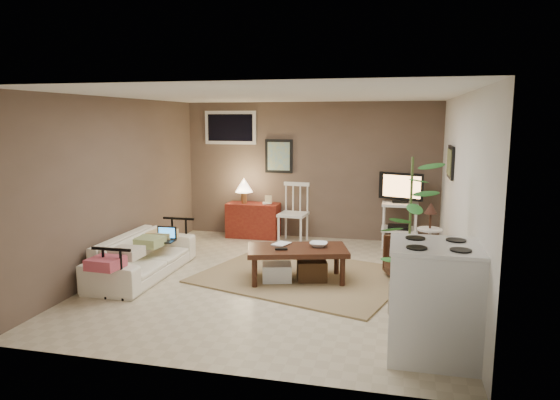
% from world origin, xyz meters
% --- Properties ---
extents(floor, '(5.00, 5.00, 0.00)m').
position_xyz_m(floor, '(0.00, 0.00, 0.00)').
color(floor, '#C1B293').
rests_on(floor, ground).
extents(art_back, '(0.50, 0.03, 0.60)m').
position_xyz_m(art_back, '(-0.55, 2.48, 1.45)').
color(art_back, black).
extents(art_right, '(0.03, 0.60, 0.45)m').
position_xyz_m(art_right, '(2.23, 1.05, 1.52)').
color(art_right, black).
extents(window, '(0.96, 0.03, 0.60)m').
position_xyz_m(window, '(-1.45, 2.48, 1.95)').
color(window, white).
extents(rug, '(3.05, 2.71, 0.02)m').
position_xyz_m(rug, '(0.32, 0.22, 0.01)').
color(rug, '#907F53').
rests_on(rug, floor).
extents(coffee_table, '(1.41, 0.98, 0.49)m').
position_xyz_m(coffee_table, '(0.28, -0.01, 0.27)').
color(coffee_table, '#3B1910').
rests_on(coffee_table, floor).
extents(sofa, '(0.55, 1.88, 0.74)m').
position_xyz_m(sofa, '(-1.80, -0.23, 0.37)').
color(sofa, white).
rests_on(sofa, floor).
extents(sofa_pillows, '(0.36, 1.79, 0.13)m').
position_xyz_m(sofa_pillows, '(-1.75, -0.45, 0.45)').
color(sofa_pillows, beige).
rests_on(sofa_pillows, sofa).
extents(sofa_end_rails, '(0.51, 1.88, 0.63)m').
position_xyz_m(sofa_end_rails, '(-1.69, -0.23, 0.32)').
color(sofa_end_rails, black).
rests_on(sofa_end_rails, floor).
extents(laptop, '(0.29, 0.21, 0.20)m').
position_xyz_m(laptop, '(-1.62, 0.09, 0.48)').
color(laptop, black).
rests_on(laptop, sofa).
extents(red_console, '(0.93, 0.41, 1.07)m').
position_xyz_m(red_console, '(-0.99, 2.25, 0.37)').
color(red_console, maroon).
rests_on(red_console, floor).
extents(spindle_chair, '(0.50, 0.50, 1.02)m').
position_xyz_m(spindle_chair, '(-0.20, 2.11, 0.48)').
color(spindle_chair, white).
rests_on(spindle_chair, floor).
extents(tv_stand, '(0.71, 0.48, 1.24)m').
position_xyz_m(tv_stand, '(1.58, 2.15, 0.66)').
color(tv_stand, white).
rests_on(tv_stand, floor).
extents(side_table, '(0.35, 0.35, 0.94)m').
position_xyz_m(side_table, '(2.00, 1.06, 0.58)').
color(side_table, white).
rests_on(side_table, floor).
extents(armchair, '(0.76, 0.78, 0.64)m').
position_xyz_m(armchair, '(1.75, 0.33, 0.32)').
color(armchair, black).
rests_on(armchair, floor).
extents(potted_plant, '(0.44, 0.44, 1.75)m').
position_xyz_m(potted_plant, '(1.66, -0.83, 0.93)').
color(potted_plant, gray).
rests_on(potted_plant, floor).
extents(stove, '(0.80, 0.74, 1.04)m').
position_xyz_m(stove, '(1.87, -1.74, 0.52)').
color(stove, silver).
rests_on(stove, floor).
extents(bowl, '(0.24, 0.07, 0.23)m').
position_xyz_m(bowl, '(0.55, 0.11, 0.58)').
color(bowl, '#3B1910').
rests_on(bowl, coffee_table).
extents(book_table, '(0.18, 0.08, 0.25)m').
position_xyz_m(book_table, '(-0.04, 0.13, 0.58)').
color(book_table, '#3B1910').
rests_on(book_table, coffee_table).
extents(book_console, '(0.15, 0.06, 0.21)m').
position_xyz_m(book_console, '(-0.80, 2.25, 0.72)').
color(book_console, '#3B1910').
rests_on(book_console, red_console).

